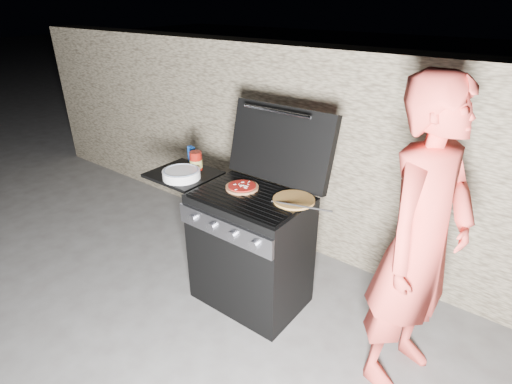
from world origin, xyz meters
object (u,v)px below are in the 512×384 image
Objects in this scene: sauce_jar at (196,161)px; person at (420,244)px; pizza_topped at (242,187)px; gas_grill at (225,239)px.

sauce_jar is 1.78m from person.
pizza_topped is at bearing 104.48° from person.
sauce_jar is at bearing 163.66° from gas_grill.
person reaches higher than pizza_topped.
sauce_jar is (-0.52, 0.06, 0.05)m from pizza_topped.
gas_grill is 0.72× the size of person.
pizza_topped is (0.14, 0.05, 0.47)m from gas_grill.
pizza_topped is at bearing -6.98° from sauce_jar.
gas_grill is at bearing 106.47° from person.
pizza_topped is 0.13× the size of person.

